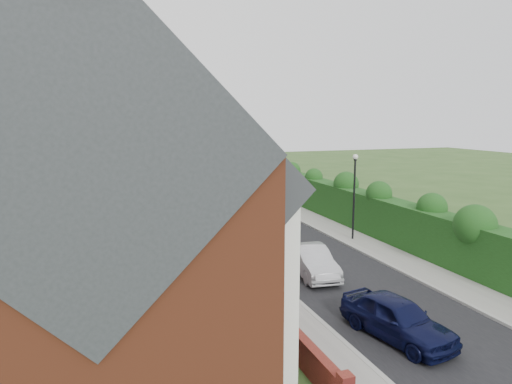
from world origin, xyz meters
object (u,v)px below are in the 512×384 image
at_px(lamppost, 354,186).
at_px(car_navy, 397,318).
at_px(car_grey, 174,179).
at_px(car_beige, 192,185).
at_px(car_white, 239,226).
at_px(car_green, 205,202).
at_px(car_red, 190,191).
at_px(horse_cart, 253,197).
at_px(horse, 261,211).
at_px(car_silver_b, 267,239).
at_px(car_silver_a, 312,261).

bearing_deg(lamppost, car_navy, -114.63).
distance_m(lamppost, car_grey, 26.31).
distance_m(lamppost, car_beige, 21.15).
bearing_deg(car_beige, car_white, -85.76).
height_order(car_navy, car_white, car_white).
bearing_deg(car_beige, car_grey, 106.57).
bearing_deg(car_green, car_grey, 87.15).
relative_size(car_red, horse_cart, 1.32).
xyz_separation_m(car_beige, horse, (2.16, -13.42, -0.04)).
relative_size(car_silver_b, car_grey, 0.86).
distance_m(car_beige, horse, 13.59).
bearing_deg(lamppost, car_white, 154.09).
bearing_deg(car_grey, car_beige, -79.79).
bearing_deg(car_white, lamppost, -30.39).
height_order(car_silver_a, horse_cart, horse_cart).
bearing_deg(car_beige, car_navy, -82.72).
bearing_deg(car_white, car_beige, 83.24).
bearing_deg(horse, car_white, 36.16).
relative_size(car_silver_a, horse, 2.51).
bearing_deg(car_silver_a, car_silver_b, 102.56).
relative_size(car_silver_b, horse_cart, 1.39).
bearing_deg(lamppost, car_silver_a, -137.39).
xyz_separation_m(car_navy, car_grey, (-1.32, 36.47, 0.09)).
height_order(car_navy, horse, car_navy).
height_order(car_silver_a, car_silver_b, car_silver_a).
bearing_deg(lamppost, car_red, 110.72).
bearing_deg(lamppost, car_silver_b, -178.42).
xyz_separation_m(car_silver_b, car_green, (-0.71, 11.89, -0.02)).
bearing_deg(car_white, horse, 48.94).
distance_m(car_silver_b, car_grey, 25.57).
bearing_deg(horse, car_green, -76.84).
bearing_deg(car_green, car_red, 88.51).
xyz_separation_m(car_red, car_grey, (0.00, 8.48, 0.06)).
relative_size(lamppost, car_silver_a, 1.24).
height_order(car_white, car_grey, car_grey).
xyz_separation_m(car_silver_a, car_white, (-1.18, 7.60, 0.05)).
bearing_deg(car_red, car_silver_b, -79.54).
bearing_deg(lamppost, horse, 115.93).
distance_m(car_navy, horse_cart, 19.80).
bearing_deg(car_white, car_silver_a, -85.68).
bearing_deg(car_red, car_silver_a, -78.85).
xyz_separation_m(car_beige, horse_cart, (2.16, -11.62, 0.66)).
distance_m(car_navy, car_green, 22.84).
distance_m(car_navy, car_beige, 31.34).
bearing_deg(car_red, lamppost, -61.85).
relative_size(horse, horse_cart, 0.49).
height_order(lamppost, horse, lamppost).
height_order(car_silver_b, horse, horse).
bearing_deg(car_beige, car_silver_a, -82.35).
bearing_deg(car_white, horse_cart, 58.70).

